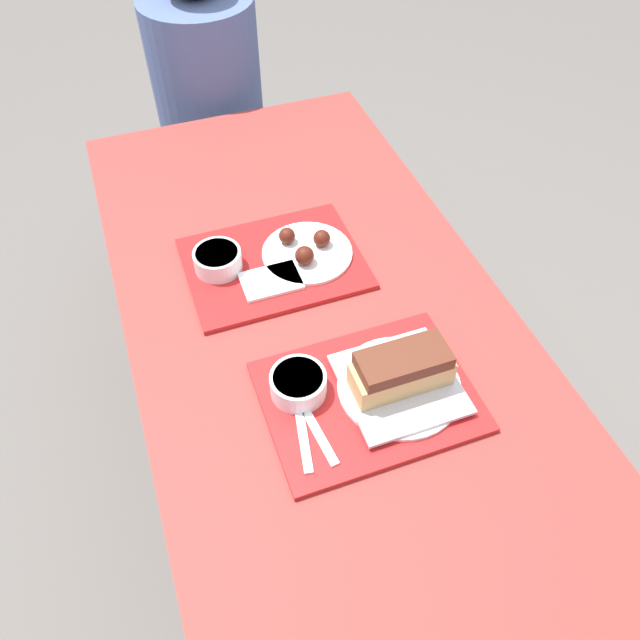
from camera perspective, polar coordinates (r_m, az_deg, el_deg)
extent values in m
plane|color=#605B56|center=(1.92, 0.29, -15.39)|extent=(12.00, 12.00, 0.00)
cube|color=maroon|center=(1.29, 0.41, -1.07)|extent=(0.78, 1.69, 0.04)
cylinder|color=maroon|center=(2.06, -15.83, 5.18)|extent=(0.07, 0.07, 0.73)
cylinder|color=maroon|center=(2.15, 1.62, 9.51)|extent=(0.07, 0.07, 0.73)
cube|color=maroon|center=(2.26, -9.24, 13.95)|extent=(0.74, 0.28, 0.04)
cylinder|color=maroon|center=(2.38, -15.81, 7.49)|extent=(0.06, 0.06, 0.44)
cylinder|color=maroon|center=(2.46, -1.43, 11.03)|extent=(0.06, 0.06, 0.44)
cube|color=red|center=(1.17, 4.40, -6.98)|extent=(0.38, 0.29, 0.01)
cube|color=red|center=(1.39, -4.23, 5.18)|extent=(0.38, 0.29, 0.01)
cylinder|color=silver|center=(1.14, -2.00, -5.87)|extent=(0.10, 0.10, 0.05)
cylinder|color=beige|center=(1.13, -2.02, -5.37)|extent=(0.09, 0.09, 0.01)
cylinder|color=white|center=(1.17, 7.24, -6.02)|extent=(0.23, 0.23, 0.01)
cube|color=silver|center=(1.17, 7.28, -5.80)|extent=(0.21, 0.21, 0.01)
cube|color=tan|center=(1.14, 7.43, -4.91)|extent=(0.18, 0.07, 0.05)
cube|color=#562819|center=(1.11, 7.63, -3.67)|extent=(0.17, 0.08, 0.03)
cube|color=white|center=(1.12, -1.65, -9.99)|extent=(0.05, 0.17, 0.00)
cube|color=white|center=(1.12, -0.57, -9.67)|extent=(0.03, 0.17, 0.00)
cube|color=#A59E93|center=(1.20, 4.15, -3.98)|extent=(0.04, 0.03, 0.01)
cylinder|color=silver|center=(1.37, -9.33, 5.43)|extent=(0.10, 0.10, 0.05)
cylinder|color=beige|center=(1.36, -9.42, 5.94)|extent=(0.09, 0.09, 0.01)
cylinder|color=white|center=(1.40, -1.18, 6.17)|extent=(0.20, 0.20, 0.01)
sphere|color=#4C190F|center=(1.40, 0.16, 7.48)|extent=(0.04, 0.04, 0.04)
sphere|color=#4C190F|center=(1.41, -2.95, 7.73)|extent=(0.04, 0.04, 0.04)
sphere|color=#4C190F|center=(1.36, -1.43, 5.91)|extent=(0.04, 0.04, 0.04)
cube|color=white|center=(1.34, -4.51, 3.58)|extent=(0.13, 0.09, 0.01)
cylinder|color=#4C6093|center=(2.11, -10.28, 20.26)|extent=(0.34, 0.34, 0.53)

